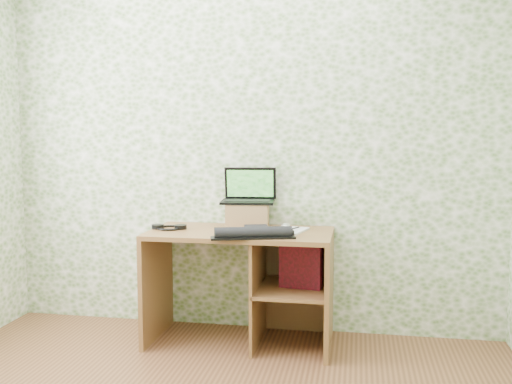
% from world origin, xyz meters
% --- Properties ---
extents(wall_back, '(3.50, 0.00, 3.50)m').
position_xyz_m(wall_back, '(0.00, 1.75, 1.30)').
color(wall_back, white).
rests_on(wall_back, ground).
extents(desk, '(1.20, 0.60, 0.75)m').
position_xyz_m(desk, '(0.08, 1.47, 0.48)').
color(desk, brown).
rests_on(desk, floor).
extents(riser, '(0.30, 0.26, 0.17)m').
position_xyz_m(riser, '(0.02, 1.58, 0.83)').
color(riser, '#A37B49').
rests_on(riser, desk).
extents(laptop, '(0.38, 0.28, 0.24)m').
position_xyz_m(laptop, '(0.02, 1.62, 0.97)').
color(laptop, black).
rests_on(laptop, riser).
extents(keyboard, '(0.52, 0.39, 0.07)m').
position_xyz_m(keyboard, '(0.13, 1.27, 0.78)').
color(keyboard, black).
rests_on(keyboard, desk).
extents(headphones, '(0.24, 0.18, 0.03)m').
position_xyz_m(headphones, '(-0.49, 1.43, 0.76)').
color(headphones, black).
rests_on(headphones, desk).
extents(notepad, '(0.26, 0.32, 0.01)m').
position_xyz_m(notepad, '(0.32, 1.48, 0.76)').
color(notepad, silver).
rests_on(notepad, desk).
extents(mouse, '(0.09, 0.11, 0.03)m').
position_xyz_m(mouse, '(0.30, 1.47, 0.78)').
color(mouse, '#B9B9BC').
rests_on(mouse, notepad).
extents(pen, '(0.07, 0.11, 0.01)m').
position_xyz_m(pen, '(0.34, 1.51, 0.77)').
color(pen, black).
rests_on(pen, notepad).
extents(red_box, '(0.28, 0.13, 0.33)m').
position_xyz_m(red_box, '(0.40, 1.44, 0.55)').
color(red_box, maroon).
rests_on(red_box, desk).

